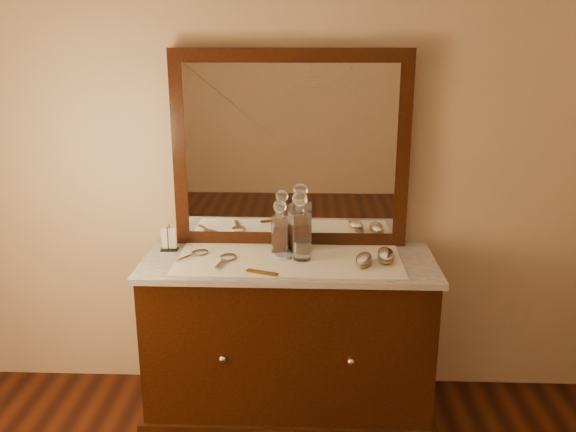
{
  "coord_description": "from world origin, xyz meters",
  "views": [
    {
      "loc": [
        0.1,
        -0.81,
        1.9
      ],
      "look_at": [
        0.0,
        1.85,
        1.1
      ],
      "focal_mm": 37.34,
      "sensor_mm": 36.0,
      "label": 1
    }
  ],
  "objects_px": {
    "pin_dish": "(283,256)",
    "mirror_frame": "(291,150)",
    "hand_mirror_inner": "(226,258)",
    "comb": "(262,272)",
    "brush_near": "(364,260)",
    "dresser_cabinet": "(289,339)",
    "decanter_left": "(280,231)",
    "napkin_rack": "(169,240)",
    "brush_far": "(386,255)",
    "decanter_right": "(300,228)",
    "hand_mirror_outer": "(197,253)"
  },
  "relations": [
    {
      "from": "mirror_frame",
      "to": "decanter_right",
      "type": "xyz_separation_m",
      "value": [
        0.05,
        -0.13,
        -0.38
      ]
    },
    {
      "from": "decanter_left",
      "to": "hand_mirror_outer",
      "type": "relative_size",
      "value": 1.42
    },
    {
      "from": "napkin_rack",
      "to": "comb",
      "type": "bearing_deg",
      "value": -31.54
    },
    {
      "from": "decanter_left",
      "to": "hand_mirror_inner",
      "type": "relative_size",
      "value": 1.25
    },
    {
      "from": "brush_near",
      "to": "hand_mirror_inner",
      "type": "xyz_separation_m",
      "value": [
        -0.67,
        0.04,
        -0.01
      ]
    },
    {
      "from": "mirror_frame",
      "to": "hand_mirror_outer",
      "type": "relative_size",
      "value": 6.32
    },
    {
      "from": "decanter_left",
      "to": "decanter_right",
      "type": "relative_size",
      "value": 0.87
    },
    {
      "from": "napkin_rack",
      "to": "decanter_right",
      "type": "bearing_deg",
      "value": 0.88
    },
    {
      "from": "decanter_right",
      "to": "hand_mirror_inner",
      "type": "distance_m",
      "value": 0.4
    },
    {
      "from": "napkin_rack",
      "to": "decanter_left",
      "type": "bearing_deg",
      "value": 0.11
    },
    {
      "from": "dresser_cabinet",
      "to": "decanter_left",
      "type": "relative_size",
      "value": 5.21
    },
    {
      "from": "pin_dish",
      "to": "comb",
      "type": "relative_size",
      "value": 0.54
    },
    {
      "from": "hand_mirror_inner",
      "to": "comb",
      "type": "bearing_deg",
      "value": -41.36
    },
    {
      "from": "pin_dish",
      "to": "comb",
      "type": "height_order",
      "value": "pin_dish"
    },
    {
      "from": "decanter_right",
      "to": "dresser_cabinet",
      "type": "bearing_deg",
      "value": -113.68
    },
    {
      "from": "decanter_left",
      "to": "napkin_rack",
      "type": "bearing_deg",
      "value": -179.89
    },
    {
      "from": "brush_near",
      "to": "hand_mirror_outer",
      "type": "bearing_deg",
      "value": 172.95
    },
    {
      "from": "dresser_cabinet",
      "to": "decanter_left",
      "type": "xyz_separation_m",
      "value": [
        -0.05,
        0.11,
        0.55
      ]
    },
    {
      "from": "decanter_right",
      "to": "brush_near",
      "type": "height_order",
      "value": "decanter_right"
    },
    {
      "from": "mirror_frame",
      "to": "brush_near",
      "type": "bearing_deg",
      "value": -41.47
    },
    {
      "from": "napkin_rack",
      "to": "brush_far",
      "type": "distance_m",
      "value": 1.1
    },
    {
      "from": "dresser_cabinet",
      "to": "brush_near",
      "type": "height_order",
      "value": "brush_near"
    },
    {
      "from": "comb",
      "to": "brush_near",
      "type": "distance_m",
      "value": 0.49
    },
    {
      "from": "comb",
      "to": "hand_mirror_inner",
      "type": "relative_size",
      "value": 0.71
    },
    {
      "from": "dresser_cabinet",
      "to": "brush_far",
      "type": "distance_m",
      "value": 0.67
    },
    {
      "from": "mirror_frame",
      "to": "dresser_cabinet",
      "type": "bearing_deg",
      "value": -90.0
    },
    {
      "from": "decanter_left",
      "to": "hand_mirror_inner",
      "type": "bearing_deg",
      "value": -150.7
    },
    {
      "from": "brush_near",
      "to": "dresser_cabinet",
      "type": "bearing_deg",
      "value": 168.4
    },
    {
      "from": "napkin_rack",
      "to": "brush_far",
      "type": "relative_size",
      "value": 0.74
    },
    {
      "from": "pin_dish",
      "to": "decanter_left",
      "type": "distance_m",
      "value": 0.14
    },
    {
      "from": "decanter_left",
      "to": "brush_far",
      "type": "bearing_deg",
      "value": -12.42
    },
    {
      "from": "decanter_right",
      "to": "brush_near",
      "type": "xyz_separation_m",
      "value": [
        0.31,
        -0.19,
        -0.1
      ]
    },
    {
      "from": "hand_mirror_inner",
      "to": "hand_mirror_outer",
      "type": "bearing_deg",
      "value": 157.2
    },
    {
      "from": "hand_mirror_inner",
      "to": "decanter_left",
      "type": "bearing_deg",
      "value": 29.3
    },
    {
      "from": "brush_far",
      "to": "hand_mirror_outer",
      "type": "xyz_separation_m",
      "value": [
        -0.93,
        0.04,
        -0.02
      ]
    },
    {
      "from": "mirror_frame",
      "to": "brush_near",
      "type": "xyz_separation_m",
      "value": [
        0.36,
        -0.32,
        -0.47
      ]
    },
    {
      "from": "mirror_frame",
      "to": "brush_far",
      "type": "xyz_separation_m",
      "value": [
        0.47,
        -0.25,
        -0.47
      ]
    },
    {
      "from": "mirror_frame",
      "to": "decanter_left",
      "type": "bearing_deg",
      "value": -109.1
    },
    {
      "from": "pin_dish",
      "to": "brush_near",
      "type": "bearing_deg",
      "value": -11.05
    },
    {
      "from": "pin_dish",
      "to": "mirror_frame",
      "type": "bearing_deg",
      "value": 83.44
    },
    {
      "from": "brush_near",
      "to": "pin_dish",
      "type": "bearing_deg",
      "value": 168.95
    },
    {
      "from": "dresser_cabinet",
      "to": "comb",
      "type": "relative_size",
      "value": 9.18
    },
    {
      "from": "brush_far",
      "to": "decanter_left",
      "type": "bearing_deg",
      "value": 167.58
    },
    {
      "from": "brush_near",
      "to": "hand_mirror_outer",
      "type": "height_order",
      "value": "brush_near"
    },
    {
      "from": "pin_dish",
      "to": "brush_near",
      "type": "xyz_separation_m",
      "value": [
        0.39,
        -0.08,
        0.02
      ]
    },
    {
      "from": "hand_mirror_outer",
      "to": "mirror_frame",
      "type": "bearing_deg",
      "value": 25.33
    },
    {
      "from": "comb",
      "to": "brush_far",
      "type": "xyz_separation_m",
      "value": [
        0.59,
        0.19,
        0.02
      ]
    },
    {
      "from": "hand_mirror_outer",
      "to": "napkin_rack",
      "type": "bearing_deg",
      "value": 154.05
    },
    {
      "from": "dresser_cabinet",
      "to": "brush_far",
      "type": "height_order",
      "value": "brush_far"
    },
    {
      "from": "dresser_cabinet",
      "to": "mirror_frame",
      "type": "height_order",
      "value": "mirror_frame"
    }
  ]
}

